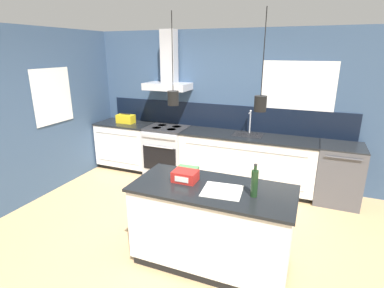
# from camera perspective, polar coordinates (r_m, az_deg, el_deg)

# --- Properties ---
(ground_plane) EXTENTS (16.00, 16.00, 0.00)m
(ground_plane) POSITION_cam_1_polar(r_m,az_deg,el_deg) (4.08, -3.40, -16.14)
(ground_plane) COLOR tan
(ground_plane) RESTS_ON ground
(wall_back) EXTENTS (5.60, 2.53, 2.60)m
(wall_back) POSITION_cam_1_polar(r_m,az_deg,el_deg) (5.37, 5.05, 7.72)
(wall_back) COLOR #354C6B
(wall_back) RESTS_ON ground_plane
(wall_left) EXTENTS (0.08, 3.80, 2.60)m
(wall_left) POSITION_cam_1_polar(r_m,az_deg,el_deg) (5.51, -23.89, 6.02)
(wall_left) COLOR #354C6B
(wall_left) RESTS_ON ground_plane
(counter_run_left) EXTENTS (1.07, 0.64, 0.91)m
(counter_run_left) POSITION_cam_1_polar(r_m,az_deg,el_deg) (6.07, -12.35, -0.15)
(counter_run_left) COLOR black
(counter_run_left) RESTS_ON ground_plane
(counter_run_sink) EXTENTS (2.24, 0.64, 1.31)m
(counter_run_sink) POSITION_cam_1_polar(r_m,az_deg,el_deg) (5.17, 10.19, -3.17)
(counter_run_sink) COLOR black
(counter_run_sink) RESTS_ON ground_plane
(oven_range) EXTENTS (0.75, 0.66, 0.91)m
(oven_range) POSITION_cam_1_polar(r_m,az_deg,el_deg) (5.63, -4.76, -1.28)
(oven_range) COLOR #B5B5BA
(oven_range) RESTS_ON ground_plane
(dishwasher) EXTENTS (0.64, 0.65, 0.91)m
(dishwasher) POSITION_cam_1_polar(r_m,az_deg,el_deg) (5.10, 26.14, -5.12)
(dishwasher) COLOR #4C4C51
(dishwasher) RESTS_ON ground_plane
(kitchen_island) EXTENTS (1.68, 0.78, 0.91)m
(kitchen_island) POSITION_cam_1_polar(r_m,az_deg,el_deg) (3.34, 3.77, -15.18)
(kitchen_island) COLOR black
(kitchen_island) RESTS_ON ground_plane
(bottle_on_island) EXTENTS (0.07, 0.07, 0.33)m
(bottle_on_island) POSITION_cam_1_polar(r_m,az_deg,el_deg) (2.93, 11.81, -7.26)
(bottle_on_island) COLOR #193319
(bottle_on_island) RESTS_ON kitchen_island
(book_stack) EXTENTS (0.29, 0.33, 0.10)m
(book_stack) POSITION_cam_1_polar(r_m,az_deg,el_deg) (3.32, -1.14, -5.64)
(book_stack) COLOR #4C7F4C
(book_stack) RESTS_ON kitchen_island
(red_supply_box) EXTENTS (0.26, 0.20, 0.12)m
(red_supply_box) POSITION_cam_1_polar(r_m,az_deg,el_deg) (3.23, -1.31, -6.12)
(red_supply_box) COLOR red
(red_supply_box) RESTS_ON kitchen_island
(paper_pile) EXTENTS (0.42, 0.39, 0.01)m
(paper_pile) POSITION_cam_1_polar(r_m,az_deg,el_deg) (3.05, 5.77, -8.85)
(paper_pile) COLOR silver
(paper_pile) RESTS_ON kitchen_island
(yellow_toolbox) EXTENTS (0.34, 0.18, 0.19)m
(yellow_toolbox) POSITION_cam_1_polar(r_m,az_deg,el_deg) (5.92, -12.52, 4.71)
(yellow_toolbox) COLOR gold
(yellow_toolbox) RESTS_ON counter_run_left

